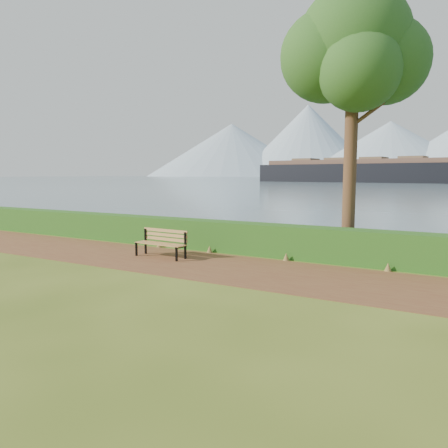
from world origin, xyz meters
The scene contains 6 objects.
ground centered at (0.00, 0.00, 0.00)m, with size 140.00×140.00×0.00m, color #3F5317.
path centered at (0.00, 0.30, 0.01)m, with size 40.00×3.40×0.01m, color brown.
hedge centered at (0.00, 2.60, 0.50)m, with size 32.00×0.85×1.00m, color #184F16.
bench centered at (-1.98, 0.65, 0.50)m, with size 1.76×0.60×0.87m.
tree centered at (3.00, 3.67, 6.33)m, with size 4.32×3.54×8.51m.
cargo_ship centered at (-15.03, 125.88, 3.51)m, with size 78.42×20.62×23.54m.
Camera 1 is at (6.40, -10.04, 2.59)m, focal length 35.00 mm.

